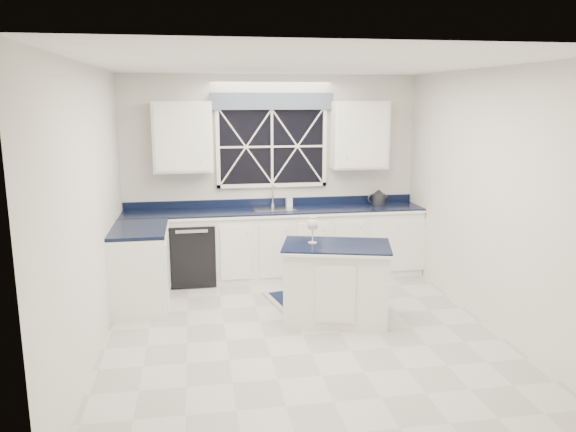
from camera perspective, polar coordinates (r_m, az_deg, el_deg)
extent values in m
plane|color=#B8B8B3|center=(5.90, 1.49, -11.99)|extent=(4.50, 4.50, 0.00)
cube|color=silver|center=(7.69, -1.67, 4.11)|extent=(4.00, 0.10, 2.70)
cube|color=white|center=(7.57, -1.31, -2.95)|extent=(3.98, 0.60, 0.90)
cube|color=white|center=(6.76, -14.77, -5.18)|extent=(0.60, 1.00, 0.90)
cube|color=black|center=(7.47, -1.33, 0.54)|extent=(3.98, 0.64, 0.04)
cube|color=black|center=(7.51, -9.66, -3.56)|extent=(0.60, 0.58, 0.82)
cube|color=black|center=(7.61, -1.65, 7.07)|extent=(1.40, 0.02, 1.00)
cube|color=slate|center=(7.53, -1.62, 11.59)|extent=(1.65, 0.04, 0.22)
cube|color=white|center=(7.39, -10.65, 7.89)|extent=(0.75, 0.34, 0.90)
cube|color=white|center=(7.72, 7.25, 8.16)|extent=(0.75, 0.34, 0.90)
cylinder|color=#B6B6B8|center=(7.67, -1.57, 1.15)|extent=(0.05, 0.05, 0.04)
cylinder|color=#B6B6B8|center=(7.65, -1.57, 2.18)|extent=(0.02, 0.02, 0.28)
cylinder|color=#B6B6B8|center=(7.54, -1.48, 3.04)|extent=(0.02, 0.18, 0.02)
cube|color=white|center=(6.16, 4.89, -6.90)|extent=(1.22, 0.90, 0.82)
cube|color=black|center=(6.04, 4.96, -3.08)|extent=(1.28, 0.96, 0.04)
cube|color=#A2A19D|center=(6.96, 3.14, -8.13)|extent=(1.35, 0.98, 0.01)
cube|color=#0F1635|center=(6.96, 3.14, -8.05)|extent=(1.19, 0.83, 0.01)
cylinder|color=#2B2B2D|center=(7.90, 9.18, 1.71)|extent=(0.19, 0.19, 0.15)
cone|color=#2B2B2D|center=(7.88, 9.21, 2.47)|extent=(0.16, 0.16, 0.06)
torus|color=#2B2B2D|center=(7.86, 8.53, 1.77)|extent=(0.12, 0.02, 0.12)
cylinder|color=#2B2B2D|center=(7.93, 9.91, 1.89)|extent=(0.08, 0.02, 0.10)
cylinder|color=silver|center=(6.08, 2.50, -2.71)|extent=(0.10, 0.10, 0.01)
cylinder|color=silver|center=(6.07, 2.51, -1.97)|extent=(0.02, 0.02, 0.15)
ellipsoid|color=silver|center=(6.04, 2.52, -0.80)|extent=(0.12, 0.12, 0.15)
cylinder|color=#E5DC79|center=(6.04, 2.52, -1.05)|extent=(0.10, 0.10, 0.07)
imported|color=silver|center=(7.64, 0.12, 1.63)|extent=(0.09, 0.09, 0.18)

